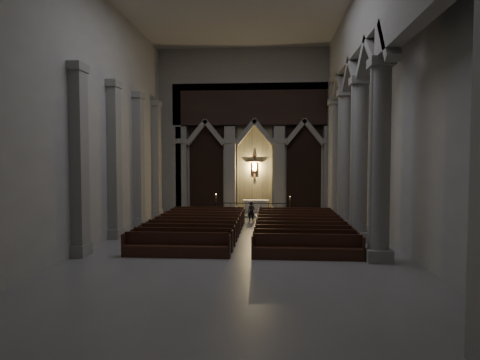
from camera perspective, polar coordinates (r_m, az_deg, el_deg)
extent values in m
plane|color=gray|center=(20.21, 0.63, -8.80)|extent=(24.00, 24.00, 0.00)
cube|color=#ADAAA2|center=(31.83, 1.99, 6.36)|extent=(14.00, 0.10, 12.00)
cube|color=#ADAAA2|center=(8.06, -4.89, 16.38)|extent=(14.00, 0.10, 12.00)
cube|color=#ADAAA2|center=(21.47, -18.53, 7.83)|extent=(0.10, 24.00, 12.00)
cube|color=#ADAAA2|center=(20.66, 20.61, 8.00)|extent=(0.10, 24.00, 12.00)
cube|color=gray|center=(31.96, -7.78, 1.30)|extent=(0.80, 0.50, 6.40)
cube|color=gray|center=(32.18, -7.74, -3.96)|extent=(1.05, 0.70, 0.50)
cube|color=gray|center=(31.97, -7.81, 5.15)|extent=(1.00, 0.65, 0.35)
cube|color=gray|center=(31.41, -1.34, 1.30)|extent=(0.80, 0.50, 6.40)
cube|color=gray|center=(31.63, -1.33, -4.05)|extent=(1.05, 0.70, 0.50)
cube|color=gray|center=(31.42, -1.34, 5.22)|extent=(1.00, 0.65, 0.35)
cube|color=gray|center=(31.27, 5.24, 1.28)|extent=(0.80, 0.50, 6.40)
cube|color=gray|center=(31.49, 5.22, -4.09)|extent=(1.05, 0.70, 0.50)
cube|color=gray|center=(31.28, 5.26, 5.22)|extent=(1.00, 0.65, 0.35)
cube|color=gray|center=(31.54, 11.80, 1.24)|extent=(0.80, 0.50, 6.40)
cube|color=gray|center=(31.76, 11.74, -4.08)|extent=(1.05, 0.70, 0.50)
cube|color=gray|center=(31.55, 11.84, 5.15)|extent=(1.00, 0.65, 0.35)
cube|color=black|center=(31.97, -4.49, 1.86)|extent=(2.60, 0.15, 7.00)
cube|color=tan|center=(31.63, 1.97, 1.85)|extent=(2.60, 0.15, 7.00)
cube|color=black|center=(31.69, 8.49, 1.82)|extent=(2.60, 0.15, 7.00)
cube|color=black|center=(31.51, 1.96, 10.05)|extent=(12.00, 0.50, 3.00)
cube|color=gray|center=(32.12, -9.19, 3.62)|extent=(1.60, 0.50, 9.00)
cube|color=gray|center=(31.64, 13.26, 3.59)|extent=(1.60, 0.50, 9.00)
cube|color=gray|center=(31.91, 1.97, 14.51)|extent=(14.00, 0.50, 3.00)
plane|color=#FFC772|center=(31.60, 1.97, 1.85)|extent=(1.50, 0.00, 1.50)
cube|color=#4E2D1A|center=(31.51, 1.96, 1.85)|extent=(0.13, 0.08, 1.80)
cube|color=#4E2D1A|center=(31.50, 1.96, 2.48)|extent=(1.10, 0.08, 0.13)
cube|color=tan|center=(31.45, 1.96, 1.75)|extent=(0.26, 0.10, 0.60)
sphere|color=tan|center=(31.44, 1.96, 2.48)|extent=(0.17, 0.17, 0.17)
cylinder|color=tan|center=(31.45, 1.48, 2.43)|extent=(0.45, 0.08, 0.08)
cylinder|color=tan|center=(31.43, 2.43, 2.43)|extent=(0.45, 0.08, 0.08)
cube|color=gray|center=(29.81, 12.44, -4.55)|extent=(1.00, 1.00, 0.50)
cylinder|color=gray|center=(29.56, 12.52, 2.67)|extent=(0.70, 0.70, 7.50)
cube|color=gray|center=(29.79, 12.60, 10.10)|extent=(0.95, 0.95, 0.35)
cube|color=gray|center=(25.90, 13.71, -5.71)|extent=(1.00, 1.00, 0.50)
cylinder|color=gray|center=(25.61, 13.81, 2.62)|extent=(0.70, 0.70, 7.50)
cube|color=gray|center=(25.87, 13.92, 11.17)|extent=(0.95, 0.95, 0.35)
cube|color=gray|center=(22.02, 15.44, -7.27)|extent=(1.00, 1.00, 0.50)
cylinder|color=gray|center=(21.67, 15.58, 2.54)|extent=(0.70, 0.70, 7.50)
cube|color=gray|center=(21.99, 15.72, 12.62)|extent=(0.95, 0.95, 0.35)
cube|color=gray|center=(18.19, 17.93, -9.47)|extent=(1.00, 1.00, 0.50)
cylinder|color=gray|center=(17.77, 18.12, 2.42)|extent=(0.70, 0.70, 7.50)
cube|color=gray|center=(18.15, 18.32, 14.67)|extent=(0.95, 0.95, 0.35)
cube|color=gray|center=(21.21, 16.70, 20.63)|extent=(0.55, 24.00, 2.80)
cube|color=gray|center=(31.44, 12.03, 3.79)|extent=(0.55, 1.20, 9.20)
cube|color=gray|center=(30.56, -11.00, -4.35)|extent=(0.60, 1.00, 0.50)
cube|color=gray|center=(30.32, -11.07, 2.69)|extent=(0.50, 0.80, 7.50)
cube|color=gray|center=(30.54, -11.15, 9.93)|extent=(0.60, 1.00, 0.35)
cube|color=gray|center=(26.76, -13.26, -5.42)|extent=(0.60, 1.00, 0.50)
cube|color=gray|center=(26.48, -13.36, 2.63)|extent=(0.50, 0.80, 7.50)
cube|color=gray|center=(26.74, -13.46, 10.91)|extent=(0.60, 1.00, 0.35)
cube|color=gray|center=(23.03, -16.26, -6.83)|extent=(0.60, 1.00, 0.50)
cube|color=gray|center=(22.70, -16.40, 2.54)|extent=(0.50, 0.80, 7.50)
cube|color=gray|center=(23.00, -16.55, 12.18)|extent=(0.60, 1.00, 0.35)
cube|color=gray|center=(19.40, -20.44, -8.74)|extent=(0.60, 1.00, 0.50)
cube|color=gray|center=(19.00, -20.65, 2.41)|extent=(0.50, 0.80, 7.50)
cube|color=gray|center=(19.36, -20.87, 13.87)|extent=(0.60, 1.00, 0.35)
cube|color=gray|center=(30.64, 1.87, -4.61)|extent=(8.50, 2.60, 0.15)
cube|color=#B8B2A2|center=(30.81, 2.12, -3.58)|extent=(1.71, 0.67, 0.90)
cube|color=white|center=(30.75, 2.12, -2.71)|extent=(1.85, 0.74, 0.04)
cube|color=black|center=(29.49, 1.79, -3.12)|extent=(5.22, 0.05, 0.05)
cube|color=black|center=(29.77, -3.25, -3.97)|extent=(0.09, 0.09, 1.04)
cube|color=black|center=(29.55, 6.86, -4.04)|extent=(0.09, 0.09, 1.04)
cylinder|color=black|center=(29.71, -2.25, -4.04)|extent=(0.02, 0.02, 0.96)
cylinder|color=black|center=(29.66, -1.25, -4.05)|extent=(0.02, 0.02, 0.96)
cylinder|color=black|center=(29.61, -0.24, -4.06)|extent=(0.02, 0.02, 0.96)
cylinder|color=black|center=(29.58, 0.77, -4.07)|extent=(0.02, 0.02, 0.96)
cylinder|color=black|center=(29.55, 1.79, -4.08)|extent=(0.02, 0.02, 0.96)
cylinder|color=black|center=(29.53, 2.80, -4.09)|extent=(0.02, 0.02, 0.96)
cylinder|color=black|center=(29.52, 3.82, -4.09)|extent=(0.02, 0.02, 0.96)
cylinder|color=black|center=(29.53, 4.83, -4.10)|extent=(0.02, 0.02, 0.96)
cylinder|color=black|center=(29.54, 5.85, -4.10)|extent=(0.02, 0.02, 0.96)
cylinder|color=#925D2C|center=(29.82, -3.22, -4.92)|extent=(0.27, 0.27, 0.06)
cylinder|color=#925D2C|center=(29.73, -3.22, -3.66)|extent=(0.04, 0.04, 1.31)
cylinder|color=#925D2C|center=(29.66, -3.22, -2.40)|extent=(0.14, 0.14, 0.02)
cylinder|color=beige|center=(29.65, -3.22, -2.17)|extent=(0.05, 0.05, 0.23)
sphere|color=#FFC459|center=(29.64, -3.22, -1.91)|extent=(0.05, 0.05, 0.05)
cylinder|color=#925D2C|center=(29.57, 6.66, -5.00)|extent=(0.26, 0.26, 0.05)
cylinder|color=#925D2C|center=(29.49, 6.67, -3.83)|extent=(0.04, 0.04, 1.22)
cylinder|color=#925D2C|center=(29.42, 6.68, -2.64)|extent=(0.13, 0.13, 0.02)
cylinder|color=beige|center=(29.41, 6.68, -2.43)|extent=(0.05, 0.05, 0.21)
sphere|color=#FFC459|center=(29.40, 6.68, -2.18)|extent=(0.05, 0.05, 0.05)
cube|color=black|center=(27.21, -4.17, -5.23)|extent=(4.46, 0.43, 0.48)
cube|color=black|center=(27.34, -4.11, -4.13)|extent=(4.46, 0.07, 0.53)
cube|color=black|center=(27.59, -8.78, -4.65)|extent=(0.06, 0.48, 0.96)
cube|color=black|center=(26.95, 0.55, -4.79)|extent=(0.06, 0.48, 0.96)
cube|color=black|center=(26.97, 7.31, -5.33)|extent=(4.46, 0.43, 0.48)
cube|color=black|center=(27.10, 7.30, -4.21)|extent=(4.46, 0.07, 0.53)
cube|color=black|center=(26.90, 2.54, -4.81)|extent=(0.06, 0.48, 0.96)
cube|color=black|center=(27.15, 12.04, -4.80)|extent=(0.06, 0.48, 0.96)
cube|color=black|center=(26.07, -4.54, -5.60)|extent=(4.46, 0.43, 0.48)
cube|color=black|center=(26.20, -4.48, -4.44)|extent=(4.46, 0.07, 0.53)
cube|color=black|center=(26.47, -9.34, -4.98)|extent=(0.06, 0.48, 0.96)
cube|color=black|center=(25.79, 0.38, -5.14)|extent=(0.06, 0.48, 0.96)
cube|color=black|center=(25.81, 7.45, -5.70)|extent=(4.46, 0.43, 0.48)
cube|color=black|center=(25.94, 7.43, -4.53)|extent=(4.46, 0.07, 0.53)
cube|color=black|center=(25.75, 2.47, -5.16)|extent=(0.06, 0.48, 0.96)
cube|color=black|center=(26.00, 12.39, -5.15)|extent=(0.06, 0.48, 0.96)
cube|color=black|center=(24.93, -4.95, -6.00)|extent=(4.46, 0.43, 0.48)
cube|color=black|center=(25.06, -4.88, -4.78)|extent=(4.46, 0.07, 0.53)
cube|color=black|center=(25.34, -9.96, -5.34)|extent=(0.06, 0.48, 0.96)
cube|color=black|center=(24.64, 0.20, -5.53)|extent=(0.06, 0.48, 0.96)
cube|color=black|center=(24.66, 7.61, -6.11)|extent=(4.46, 0.43, 0.48)
cube|color=black|center=(24.79, 7.59, -4.88)|extent=(4.46, 0.07, 0.53)
cube|color=black|center=(24.60, 2.39, -5.55)|extent=(0.06, 0.48, 0.96)
cube|color=black|center=(24.86, 12.78, -5.53)|extent=(0.06, 0.48, 0.96)
cube|color=black|center=(23.80, -5.40, -6.43)|extent=(4.46, 0.43, 0.48)
cube|color=black|center=(23.92, -5.32, -5.16)|extent=(4.46, 0.07, 0.53)
cube|color=black|center=(24.23, -10.64, -5.73)|extent=(0.06, 0.48, 0.96)
cube|color=black|center=(23.49, 0.00, -5.95)|extent=(0.06, 0.48, 0.96)
cube|color=black|center=(23.52, 7.78, -6.56)|extent=(4.46, 0.43, 0.48)
cube|color=black|center=(23.64, 7.75, -5.27)|extent=(4.46, 0.07, 0.53)
cube|color=black|center=(23.44, 2.30, -5.97)|extent=(0.06, 0.48, 0.96)
cube|color=black|center=(23.72, 13.20, -5.94)|extent=(0.06, 0.48, 0.96)
cube|color=black|center=(22.66, -5.89, -6.91)|extent=(4.46, 0.43, 0.48)
cube|color=black|center=(22.78, -5.81, -5.57)|extent=(4.46, 0.07, 0.53)
cube|color=black|center=(23.12, -11.39, -6.15)|extent=(0.06, 0.48, 0.96)
cube|color=black|center=(22.34, -0.22, -6.41)|extent=(0.06, 0.48, 0.96)
cube|color=black|center=(22.37, 7.96, -7.05)|extent=(4.46, 0.43, 0.48)
cube|color=black|center=(22.49, 7.94, -5.70)|extent=(4.46, 0.07, 0.53)
cube|color=black|center=(22.29, 2.20, -6.44)|extent=(0.06, 0.48, 0.96)
cube|color=black|center=(22.58, 13.66, -6.40)|extent=(0.06, 0.48, 0.96)
cube|color=black|center=(21.53, -6.44, -7.44)|extent=(4.46, 0.43, 0.48)
cube|color=black|center=(21.64, -6.35, -6.03)|extent=(4.46, 0.07, 0.53)
cube|color=black|center=(22.01, -12.21, -6.63)|extent=(0.06, 0.48, 0.96)
cube|color=black|center=(21.20, -0.46, -6.93)|extent=(0.06, 0.48, 0.96)
cube|color=black|center=(21.22, 8.17, -7.60)|extent=(4.46, 0.43, 0.48)
cube|color=black|center=(21.34, 8.14, -6.17)|extent=(4.46, 0.07, 0.53)
cube|color=black|center=(21.14, 2.08, -6.95)|extent=(0.06, 0.48, 0.96)
cube|color=black|center=(21.45, 14.18, -6.90)|extent=(0.06, 0.48, 0.96)
cube|color=black|center=(20.41, -7.05, -8.02)|extent=(4.46, 0.43, 0.48)
cube|color=black|center=(20.51, -6.95, -6.53)|extent=(4.46, 0.07, 0.53)
cube|color=black|center=(20.91, -13.11, -7.14)|extent=(0.06, 0.48, 0.96)
cube|color=black|center=(20.05, -0.73, -7.50)|extent=(0.06, 0.48, 0.96)
cube|color=black|center=(20.08, 8.40, -8.21)|extent=(4.46, 0.43, 0.48)
cube|color=black|center=(20.19, 8.37, -6.69)|extent=(4.46, 0.07, 0.53)
cube|color=black|center=(20.00, 1.96, -7.53)|extent=(0.06, 0.48, 0.96)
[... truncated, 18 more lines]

